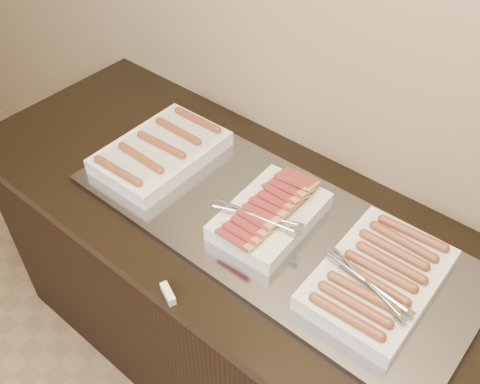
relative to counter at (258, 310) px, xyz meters
name	(u,v)px	position (x,y,z in m)	size (l,w,h in m)	color
counter	(258,310)	(0.00, 0.00, 0.00)	(2.06, 0.76, 0.90)	black
warming_tray	(269,224)	(0.03, 0.00, 0.46)	(1.20, 0.50, 0.02)	gray
dish_left	(161,151)	(-0.42, 0.00, 0.50)	(0.27, 0.41, 0.07)	silver
dish_center	(269,214)	(0.03, 0.00, 0.50)	(0.27, 0.35, 0.10)	silver
dish_right	(378,278)	(0.37, 0.00, 0.50)	(0.28, 0.40, 0.08)	silver
label_holder	(168,294)	(-0.02, -0.36, 0.46)	(0.06, 0.02, 0.03)	silver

